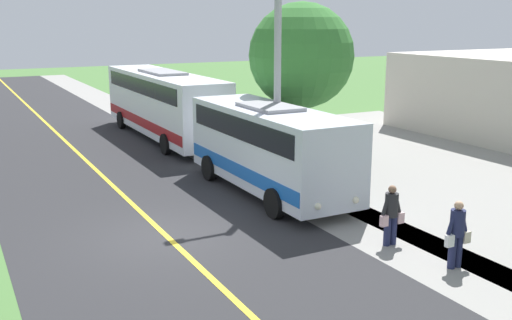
# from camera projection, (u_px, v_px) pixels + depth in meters

# --- Properties ---
(ground_plane) EXTENTS (120.00, 120.00, 0.00)m
(ground_plane) POSITION_uv_depth(u_px,v_px,m) (165.00, 235.00, 16.07)
(ground_plane) COLOR #477238
(road_surface) EXTENTS (8.00, 100.00, 0.01)m
(road_surface) POSITION_uv_depth(u_px,v_px,m) (165.00, 235.00, 16.07)
(road_surface) COLOR #28282B
(road_surface) RESTS_ON ground
(sidewalk) EXTENTS (2.40, 100.00, 0.01)m
(sidewalk) POSITION_uv_depth(u_px,v_px,m) (326.00, 207.00, 18.42)
(sidewalk) COLOR gray
(sidewalk) RESTS_ON ground
(road_centre_line) EXTENTS (0.16, 100.00, 0.00)m
(road_centre_line) POSITION_uv_depth(u_px,v_px,m) (165.00, 235.00, 16.07)
(road_centre_line) COLOR gold
(road_centre_line) RESTS_ON ground
(shuttle_bus_front) EXTENTS (2.56, 7.84, 2.96)m
(shuttle_bus_front) POSITION_uv_depth(u_px,v_px,m) (270.00, 145.00, 19.66)
(shuttle_bus_front) COLOR silver
(shuttle_bus_front) RESTS_ON ground
(transit_bus_rear) EXTENTS (2.57, 11.50, 3.27)m
(transit_bus_rear) POSITION_uv_depth(u_px,v_px,m) (163.00, 101.00, 28.79)
(transit_bus_rear) COLOR white
(transit_bus_rear) RESTS_ON ground
(pedestrian_with_bags) EXTENTS (0.72, 0.34, 1.62)m
(pedestrian_with_bags) POSITION_uv_depth(u_px,v_px,m) (457.00, 232.00, 13.79)
(pedestrian_with_bags) COLOR #1E2347
(pedestrian_with_bags) RESTS_ON ground
(pedestrian_waiting) EXTENTS (0.72, 0.34, 1.59)m
(pedestrian_waiting) POSITION_uv_depth(u_px,v_px,m) (391.00, 214.00, 15.19)
(pedestrian_waiting) COLOR #1E2347
(pedestrian_waiting) RESTS_ON ground
(street_light_pole) EXTENTS (1.97, 0.24, 7.37)m
(street_light_pole) POSITION_uv_depth(u_px,v_px,m) (274.00, 68.00, 19.68)
(street_light_pole) COLOR #9E9EA3
(street_light_pole) RESTS_ON ground
(tree_curbside) EXTENTS (4.05, 4.05, 6.32)m
(tree_curbside) POSITION_uv_depth(u_px,v_px,m) (301.00, 56.00, 22.83)
(tree_curbside) COLOR #4C3826
(tree_curbside) RESTS_ON ground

